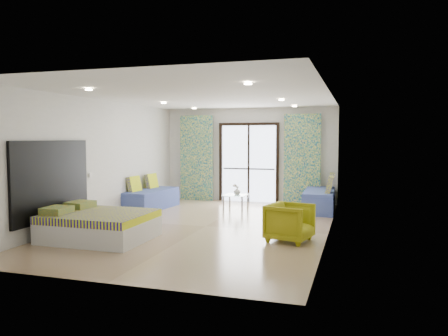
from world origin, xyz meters
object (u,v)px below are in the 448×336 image
(daybed_left, at_px, (151,198))
(coffee_table, at_px, (236,196))
(bed, at_px, (99,225))
(armchair, at_px, (290,221))
(daybed_right, at_px, (320,199))

(daybed_left, height_order, coffee_table, daybed_left)
(bed, relative_size, daybed_left, 0.98)
(bed, distance_m, armchair, 3.47)
(daybed_right, relative_size, armchair, 2.56)
(daybed_left, height_order, daybed_right, daybed_right)
(daybed_right, xyz_separation_m, coffee_table, (-2.11, -0.40, 0.05))
(coffee_table, distance_m, armchair, 3.61)
(coffee_table, bearing_deg, daybed_right, 10.78)
(bed, bearing_deg, daybed_right, 50.63)
(daybed_left, relative_size, coffee_table, 2.79)
(daybed_left, xyz_separation_m, armchair, (3.99, -2.50, 0.10))
(coffee_table, bearing_deg, bed, -110.48)
(bed, distance_m, coffee_table, 4.25)
(bed, relative_size, daybed_right, 0.94)
(bed, height_order, armchair, armchair)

